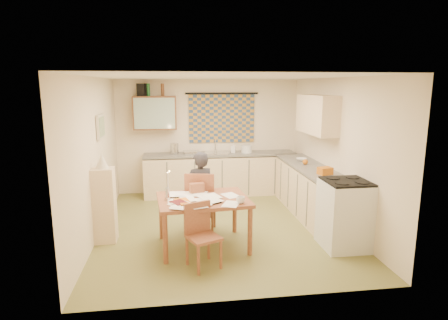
{
  "coord_description": "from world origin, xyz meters",
  "views": [
    {
      "loc": [
        -0.78,
        -6.0,
        2.36
      ],
      "look_at": [
        0.07,
        0.2,
        1.12
      ],
      "focal_mm": 30.0,
      "sensor_mm": 36.0,
      "label": 1
    }
  ],
  "objects": [
    {
      "name": "person",
      "position": [
        -0.38,
        -0.19,
        0.67
      ],
      "size": [
        0.65,
        0.57,
        1.34
      ],
      "primitive_type": "imported",
      "rotation": [
        0.0,
        0.0,
        3.4
      ],
      "color": "black",
      "rests_on": "floor"
    },
    {
      "name": "wall_cabinet_glass",
      "position": [
        -1.15,
        1.91,
        1.8
      ],
      "size": [
        0.84,
        0.02,
        0.64
      ],
      "primitive_type": "cube",
      "color": "#99B2A5",
      "rests_on": "wall_back"
    },
    {
      "name": "shelf_stand",
      "position": [
        -1.84,
        -0.37,
        0.58
      ],
      "size": [
        0.32,
        0.3,
        1.16
      ],
      "primitive_type": "cube",
      "color": "beige",
      "rests_on": "floor"
    },
    {
      "name": "dish_rack",
      "position": [
        -0.39,
        1.95,
        0.95
      ],
      "size": [
        0.38,
        0.34,
        0.06
      ],
      "primitive_type": "cube",
      "rotation": [
        0.0,
        0.0,
        0.11
      ],
      "color": "silver",
      "rests_on": "counter_back"
    },
    {
      "name": "eyeglasses",
      "position": [
        -0.2,
        -1.04,
        0.76
      ],
      "size": [
        0.14,
        0.08,
        0.02
      ],
      "primitive_type": "cube",
      "rotation": [
        0.0,
        0.0,
        0.32
      ],
      "color": "black",
      "rests_on": "dining_table"
    },
    {
      "name": "papers",
      "position": [
        -0.47,
        -0.88,
        0.76
      ],
      "size": [
        1.12,
        0.93,
        0.03
      ],
      "rotation": [
        0.0,
        0.0,
        0.09
      ],
      "color": "white",
      "rests_on": "dining_table"
    },
    {
      "name": "tap",
      "position": [
        0.14,
        2.13,
        1.06
      ],
      "size": [
        0.04,
        0.04,
        0.28
      ],
      "primitive_type": "cylinder",
      "rotation": [
        0.0,
        0.0,
        0.38
      ],
      "color": "silver",
      "rests_on": "counter_back"
    },
    {
      "name": "soap_bottle",
      "position": [
        0.52,
        2.0,
        1.03
      ],
      "size": [
        0.15,
        0.15,
        0.21
      ],
      "primitive_type": "imported",
      "rotation": [
        0.0,
        0.0,
        -0.3
      ],
      "color": "white",
      "rests_on": "counter_back"
    },
    {
      "name": "sink",
      "position": [
        0.15,
        1.95,
        0.88
      ],
      "size": [
        0.66,
        0.59,
        0.1
      ],
      "primitive_type": "cube",
      "rotation": [
        0.0,
        0.0,
        -0.29
      ],
      "color": "silver",
      "rests_on": "counter_back"
    },
    {
      "name": "framed_print",
      "position": [
        -1.97,
        0.4,
        1.7
      ],
      "size": [
        0.04,
        0.5,
        0.4
      ],
      "primitive_type": "cube",
      "color": "beige",
      "rests_on": "wall_left"
    },
    {
      "name": "book",
      "position": [
        -0.77,
        -0.92,
        0.76
      ],
      "size": [
        0.32,
        0.36,
        0.02
      ],
      "primitive_type": "imported",
      "rotation": [
        0.0,
        0.0,
        0.27
      ],
      "color": "#C96712",
      "rests_on": "dining_table"
    },
    {
      "name": "candle_holder",
      "position": [
        -0.88,
        -0.78,
        0.84
      ],
      "size": [
        0.08,
        0.08,
        0.18
      ],
      "primitive_type": "cylinder",
      "rotation": [
        0.0,
        0.0,
        0.36
      ],
      "color": "silver",
      "rests_on": "dining_table"
    },
    {
      "name": "floor",
      "position": [
        0.0,
        0.0,
        -0.01
      ],
      "size": [
        4.0,
        4.5,
        0.02
      ],
      "primitive_type": "cube",
      "color": "olive",
      "rests_on": "ground"
    },
    {
      "name": "letter_rack",
      "position": [
        -0.44,
        -0.5,
        0.83
      ],
      "size": [
        0.24,
        0.15,
        0.16
      ],
      "primitive_type": "cube",
      "rotation": [
        0.0,
        0.0,
        0.23
      ],
      "color": "brown",
      "rests_on": "dining_table"
    },
    {
      "name": "wall_front",
      "position": [
        0.0,
        -2.26,
        1.25
      ],
      "size": [
        4.0,
        0.02,
        2.5
      ],
      "primitive_type": "cube",
      "color": "#F5E3C3",
      "rests_on": "floor"
    },
    {
      "name": "mug",
      "position": [
        0.13,
        -1.07,
        0.8
      ],
      "size": [
        0.14,
        0.14,
        0.1
      ],
      "primitive_type": "imported",
      "rotation": [
        0.0,
        0.0,
        -0.08
      ],
      "color": "white",
      "rests_on": "dining_table"
    },
    {
      "name": "chair_near",
      "position": [
        -0.42,
        -1.39,
        0.26
      ],
      "size": [
        0.5,
        0.5,
        0.85
      ],
      "rotation": [
        0.0,
        0.0,
        0.41
      ],
      "color": "brown",
      "rests_on": "floor"
    },
    {
      "name": "lampshade",
      "position": [
        -1.84,
        -0.37,
        1.27
      ],
      "size": [
        0.2,
        0.2,
        0.22
      ],
      "primitive_type": "cone",
      "color": "beige",
      "rests_on": "shelf_stand"
    },
    {
      "name": "candle",
      "position": [
        -0.87,
        -0.75,
        1.04
      ],
      "size": [
        0.03,
        0.03,
        0.22
      ],
      "primitive_type": "cylinder",
      "rotation": [
        0.0,
        0.0,
        0.34
      ],
      "color": "white",
      "rests_on": "dining_table"
    },
    {
      "name": "fruit_orange",
      "position": [
        1.65,
        0.55,
        0.97
      ],
      "size": [
        0.1,
        0.1,
        0.1
      ],
      "primitive_type": "sphere",
      "color": "#C96712",
      "rests_on": "counter_right"
    },
    {
      "name": "window_blind",
      "position": [
        0.3,
        2.22,
        1.65
      ],
      "size": [
        1.45,
        0.03,
        1.05
      ],
      "primitive_type": "cube",
      "color": "navy",
      "rests_on": "wall_back"
    },
    {
      "name": "dining_table",
      "position": [
        -0.37,
        -0.76,
        0.38
      ],
      "size": [
        1.38,
        1.1,
        0.75
      ],
      "rotation": [
        0.0,
        0.0,
        0.09
      ],
      "color": "brown",
      "rests_on": "floor"
    },
    {
      "name": "curtain_rod",
      "position": [
        0.3,
        2.2,
        2.2
      ],
      "size": [
        1.6,
        0.04,
        0.04
      ],
      "primitive_type": "cylinder",
      "rotation": [
        0.0,
        1.57,
        0.0
      ],
      "color": "black",
      "rests_on": "wall_back"
    },
    {
      "name": "candle_flame",
      "position": [
        -0.84,
        -0.75,
        1.16
      ],
      "size": [
        0.02,
        0.02,
        0.02
      ],
      "primitive_type": "sphere",
      "color": "#FFCC66",
      "rests_on": "dining_table"
    },
    {
      "name": "orange_bag",
      "position": [
        1.7,
        -0.25,
        0.98
      ],
      "size": [
        0.25,
        0.21,
        0.12
      ],
      "primitive_type": "cube",
      "rotation": [
        0.0,
        0.0,
        0.27
      ],
      "color": "#C96712",
      "rests_on": "counter_right"
    },
    {
      "name": "stove",
      "position": [
        1.7,
        -1.06,
        0.51
      ],
      "size": [
        0.66,
        0.66,
        1.02
      ],
      "color": "white",
      "rests_on": "floor"
    },
    {
      "name": "ceiling",
      "position": [
        0.0,
        0.0,
        2.51
      ],
      "size": [
        4.0,
        4.5,
        0.02
      ],
      "primitive_type": "cube",
      "color": "white",
      "rests_on": "floor"
    },
    {
      "name": "wall_cabinet",
      "position": [
        -1.15,
        2.08,
        1.8
      ],
      "size": [
        0.9,
        0.34,
        0.7
      ],
      "primitive_type": "cube",
      "color": "brown",
      "rests_on": "wall_back"
    },
    {
      "name": "upper_cabinet_right",
      "position": [
        1.83,
        0.55,
        1.85
      ],
      "size": [
        0.34,
        1.3,
        0.7
      ],
      "primitive_type": "cube",
      "color": "beige",
      "rests_on": "wall_right"
    },
    {
      "name": "speaker",
      "position": [
        -1.4,
        2.08,
        2.28
      ],
      "size": [
        0.2,
        0.23,
        0.26
      ],
      "primitive_type": "cube",
      "rotation": [
        0.0,
        0.0,
        -0.22
      ],
      "color": "black",
      "rests_on": "wall_cabinet"
    },
    {
      "name": "wall_left",
      "position": [
        -2.01,
        0.0,
        1.25
      ],
      "size": [
        0.02,
        4.5,
        2.5
      ],
      "primitive_type": "cube",
      "color": "#F5E3C3",
      "rests_on": "floor"
    },
    {
      "name": "counter_back",
      "position": [
        0.23,
        1.95,
        0.45
      ],
      "size": [
        3.3,
        0.62,
        0.92
      ],
      "color": "beige",
      "rests_on": "floor"
    },
    {
      "name": "print_canvas",
      "position": [
        -1.95,
        0.4,
        1.7
      ],
      "size": [
        0.01,
        0.42,
        0.32
      ],
      "primitive_type": "cube",
      "color": "beige",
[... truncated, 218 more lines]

